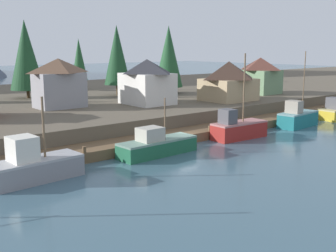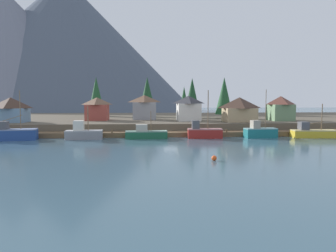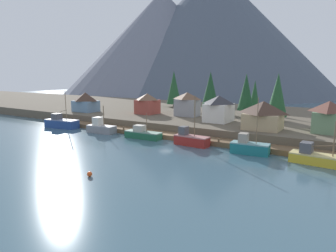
{
  "view_description": "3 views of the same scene",
  "coord_description": "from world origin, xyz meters",
  "px_view_note": "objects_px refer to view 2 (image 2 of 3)",
  "views": [
    {
      "loc": [
        -29.29,
        -32.95,
        10.37
      ],
      "look_at": [
        -0.89,
        1.79,
        1.93
      ],
      "focal_mm": 44.5,
      "sensor_mm": 36.0,
      "label": 1
    },
    {
      "loc": [
        -4.52,
        -64.74,
        7.99
      ],
      "look_at": [
        -0.19,
        3.42,
        2.09
      ],
      "focal_mm": 33.52,
      "sensor_mm": 36.0,
      "label": 2
    },
    {
      "loc": [
        34.1,
        -52.11,
        13.74
      ],
      "look_at": [
        -1.47,
        3.13,
        2.4
      ],
      "focal_mm": 31.9,
      "sensor_mm": 36.0,
      "label": 3
    }
  ],
  "objects_px": {
    "house_green": "(281,108)",
    "fishing_boat_red": "(204,132)",
    "house_red": "(97,109)",
    "conifer_back_left": "(224,96)",
    "fishing_boat_teal": "(260,132)",
    "fishing_boat_yellow": "(313,133)",
    "fishing_boat_grey": "(83,133)",
    "conifer_near_left": "(147,95)",
    "conifer_mid_right": "(192,95)",
    "channel_buoy": "(214,158)",
    "conifer_mid_left": "(184,98)",
    "fishing_boat_green": "(146,134)",
    "house_blue": "(11,110)",
    "house_grey": "(144,107)",
    "house_white": "(188,108)",
    "conifer_near_right": "(96,95)",
    "fishing_boat_blue": "(11,134)",
    "house_tan": "(239,109)"
  },
  "relations": [
    {
      "from": "fishing_boat_yellow",
      "to": "conifer_mid_right",
      "type": "relative_size",
      "value": 0.8
    },
    {
      "from": "house_grey",
      "to": "house_tan",
      "type": "distance_m",
      "value": 24.79
    },
    {
      "from": "fishing_boat_red",
      "to": "house_white",
      "type": "xyz_separation_m",
      "value": [
        -1.13,
        16.07,
        4.53
      ]
    },
    {
      "from": "fishing_boat_teal",
      "to": "fishing_boat_yellow",
      "type": "xyz_separation_m",
      "value": [
        11.19,
        -0.29,
        -0.22
      ]
    },
    {
      "from": "fishing_boat_grey",
      "to": "conifer_near_left",
      "type": "relative_size",
      "value": 0.6
    },
    {
      "from": "house_white",
      "to": "fishing_boat_green",
      "type": "bearing_deg",
      "value": -123.84
    },
    {
      "from": "fishing_boat_yellow",
      "to": "house_green",
      "type": "xyz_separation_m",
      "value": [
        -0.47,
        15.25,
        4.67
      ]
    },
    {
      "from": "house_grey",
      "to": "conifer_near_right",
      "type": "height_order",
      "value": "conifer_near_right"
    },
    {
      "from": "fishing_boat_blue",
      "to": "conifer_mid_left",
      "type": "height_order",
      "value": "conifer_mid_left"
    },
    {
      "from": "house_green",
      "to": "house_white",
      "type": "bearing_deg",
      "value": 176.96
    },
    {
      "from": "fishing_boat_teal",
      "to": "house_blue",
      "type": "distance_m",
      "value": 56.91
    },
    {
      "from": "conifer_mid_left",
      "to": "conifer_back_left",
      "type": "xyz_separation_m",
      "value": [
        9.81,
        -14.23,
        0.68
      ]
    },
    {
      "from": "fishing_boat_teal",
      "to": "house_green",
      "type": "xyz_separation_m",
      "value": [
        10.72,
        14.96,
        4.45
      ]
    },
    {
      "from": "fishing_boat_blue",
      "to": "fishing_boat_red",
      "type": "distance_m",
      "value": 38.02
    },
    {
      "from": "house_blue",
      "to": "conifer_near_left",
      "type": "bearing_deg",
      "value": 33.44
    },
    {
      "from": "fishing_boat_green",
      "to": "conifer_back_left",
      "type": "relative_size",
      "value": 0.73
    },
    {
      "from": "fishing_boat_grey",
      "to": "fishing_boat_blue",
      "type": "bearing_deg",
      "value": 178.82
    },
    {
      "from": "fishing_boat_green",
      "to": "fishing_boat_yellow",
      "type": "distance_m",
      "value": 34.78
    },
    {
      "from": "house_tan",
      "to": "conifer_mid_right",
      "type": "relative_size",
      "value": 0.66
    },
    {
      "from": "fishing_boat_teal",
      "to": "house_tan",
      "type": "distance_m",
      "value": 12.38
    },
    {
      "from": "fishing_boat_yellow",
      "to": "conifer_near_right",
      "type": "distance_m",
      "value": 64.82
    },
    {
      "from": "conifer_near_left",
      "to": "fishing_boat_yellow",
      "type": "bearing_deg",
      "value": -44.73
    },
    {
      "from": "fishing_boat_teal",
      "to": "conifer_mid_left",
      "type": "distance_m",
      "value": 41.67
    },
    {
      "from": "conifer_mid_right",
      "to": "house_green",
      "type": "bearing_deg",
      "value": -32.07
    },
    {
      "from": "conifer_near_right",
      "to": "house_tan",
      "type": "bearing_deg",
      "value": -35.43
    },
    {
      "from": "conifer_near_right",
      "to": "channel_buoy",
      "type": "bearing_deg",
      "value": -68.15
    },
    {
      "from": "fishing_boat_teal",
      "to": "fishing_boat_yellow",
      "type": "height_order",
      "value": "fishing_boat_teal"
    },
    {
      "from": "fishing_boat_blue",
      "to": "fishing_boat_yellow",
      "type": "distance_m",
      "value": 60.87
    },
    {
      "from": "fishing_boat_yellow",
      "to": "channel_buoy",
      "type": "height_order",
      "value": "fishing_boat_yellow"
    },
    {
      "from": "conifer_near_right",
      "to": "conifer_mid_right",
      "type": "relative_size",
      "value": 1.09
    },
    {
      "from": "house_green",
      "to": "fishing_boat_red",
      "type": "bearing_deg",
      "value": -146.5
    },
    {
      "from": "house_grey",
      "to": "conifer_near_left",
      "type": "distance_m",
      "value": 13.64
    },
    {
      "from": "fishing_boat_yellow",
      "to": "house_white",
      "type": "xyz_separation_m",
      "value": [
        -23.99,
        16.5,
        4.71
      ]
    },
    {
      "from": "house_green",
      "to": "conifer_back_left",
      "type": "relative_size",
      "value": 0.54
    },
    {
      "from": "house_green",
      "to": "house_grey",
      "type": "bearing_deg",
      "value": 170.61
    },
    {
      "from": "house_tan",
      "to": "conifer_mid_right",
      "type": "xyz_separation_m",
      "value": [
        -9.23,
        16.49,
        3.67
      ]
    },
    {
      "from": "house_tan",
      "to": "house_blue",
      "type": "bearing_deg",
      "value": 178.75
    },
    {
      "from": "house_grey",
      "to": "house_red",
      "type": "xyz_separation_m",
      "value": [
        -12.17,
        -1.84,
        -0.31
      ]
    },
    {
      "from": "fishing_boat_grey",
      "to": "channel_buoy",
      "type": "relative_size",
      "value": 10.5
    },
    {
      "from": "fishing_boat_red",
      "to": "fishing_boat_green",
      "type": "bearing_deg",
      "value": -177.02
    },
    {
      "from": "fishing_boat_yellow",
      "to": "house_grey",
      "type": "xyz_separation_m",
      "value": [
        -35.21,
        21.0,
        4.81
      ]
    },
    {
      "from": "channel_buoy",
      "to": "fishing_boat_blue",
      "type": "bearing_deg",
      "value": 147.12
    },
    {
      "from": "fishing_boat_green",
      "to": "house_blue",
      "type": "height_order",
      "value": "house_blue"
    },
    {
      "from": "conifer_near_right",
      "to": "house_grey",
      "type": "bearing_deg",
      "value": -49.65
    },
    {
      "from": "house_red",
      "to": "conifer_back_left",
      "type": "distance_m",
      "value": 35.51
    },
    {
      "from": "house_blue",
      "to": "conifer_near_left",
      "type": "height_order",
      "value": "conifer_near_left"
    },
    {
      "from": "house_green",
      "to": "conifer_mid_right",
      "type": "height_order",
      "value": "conifer_mid_right"
    },
    {
      "from": "conifer_mid_right",
      "to": "channel_buoy",
      "type": "relative_size",
      "value": 16.54
    },
    {
      "from": "fishing_boat_grey",
      "to": "house_red",
      "type": "height_order",
      "value": "house_red"
    },
    {
      "from": "house_red",
      "to": "house_green",
      "type": "distance_m",
      "value": 47.08
    }
  ]
}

